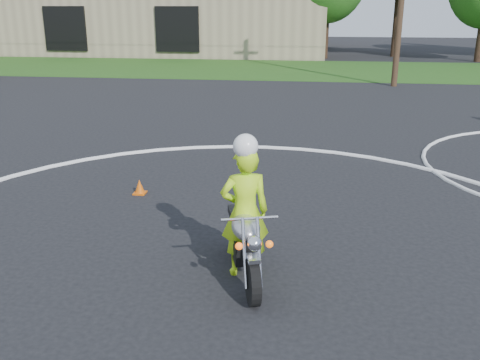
# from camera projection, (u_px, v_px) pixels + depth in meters

# --- Properties ---
(ground) EXTENTS (120.00, 120.00, 0.00)m
(ground) POSITION_uv_depth(u_px,v_px,m) (190.00, 359.00, 5.81)
(ground) COLOR black
(ground) RESTS_ON ground
(grass_strip) EXTENTS (120.00, 10.00, 0.02)m
(grass_strip) POSITION_uv_depth(u_px,v_px,m) (292.00, 69.00, 31.21)
(grass_strip) COLOR #1E4714
(grass_strip) RESTS_ON ground
(course_markings) EXTENTS (19.05, 19.05, 0.12)m
(course_markings) POSITION_uv_depth(u_px,v_px,m) (361.00, 218.00, 9.63)
(course_markings) COLOR silver
(course_markings) RESTS_ON ground
(primary_motorcycle) EXTENTS (0.85, 2.06, 1.11)m
(primary_motorcycle) POSITION_uv_depth(u_px,v_px,m) (245.00, 243.00, 7.38)
(primary_motorcycle) COLOR black
(primary_motorcycle) RESTS_ON ground
(rider_primary_grp) EXTENTS (0.78, 0.62, 2.06)m
(rider_primary_grp) POSITION_uv_depth(u_px,v_px,m) (245.00, 208.00, 7.36)
(rider_primary_grp) COLOR #B2EC18
(rider_primary_grp) RESTS_ON ground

